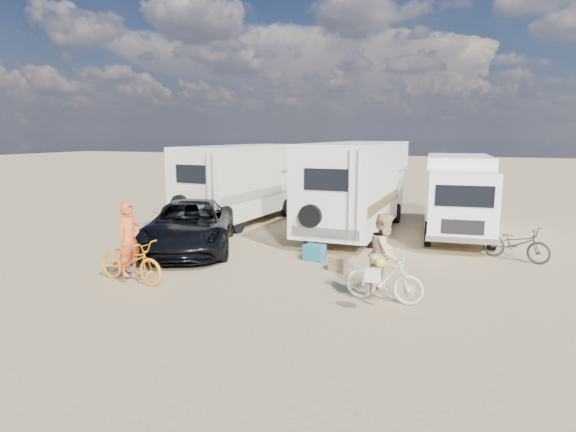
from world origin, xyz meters
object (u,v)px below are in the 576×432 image
(rider_woman, at_px, (384,262))
(crate, at_px, (341,263))
(bike_man, at_px, (131,261))
(rv_main, at_px, (357,188))
(rv_left, at_px, (243,184))
(rider_man, at_px, (130,246))
(bike_woman, at_px, (384,279))
(bike_parked, at_px, (516,243))
(cooler, at_px, (314,252))
(dark_suv, at_px, (190,226))
(box_truck, at_px, (458,197))

(rider_woman, xyz_separation_m, crate, (-1.40, 1.97, -0.66))
(bike_man, bearing_deg, rv_main, -16.80)
(rv_left, height_order, rider_man, rv_left)
(rv_main, xyz_separation_m, bike_woman, (2.10, -7.10, -1.08))
(rv_left, distance_m, rider_woman, 10.02)
(crate, bearing_deg, bike_parked, 31.90)
(rv_left, relative_size, rider_man, 3.82)
(bike_parked, bearing_deg, rv_main, 88.09)
(crate, bearing_deg, rv_left, 134.48)
(rider_man, xyz_separation_m, rider_woman, (5.82, 0.67, -0.02))
(cooler, bearing_deg, dark_suv, -169.37)
(bike_woman, bearing_deg, rider_man, 102.70)
(rider_man, distance_m, bike_parked, 10.21)
(cooler, bearing_deg, crate, -29.14)
(dark_suv, bearing_deg, rv_main, 22.85)
(rv_main, xyz_separation_m, bike_parked, (4.99, -2.46, -1.10))
(bike_man, bearing_deg, rider_man, -171.19)
(rider_woman, bearing_deg, bike_woman, 0.00)
(bike_man, distance_m, cooler, 4.88)
(rv_main, distance_m, dark_suv, 6.11)
(rider_man, bearing_deg, rv_main, -16.80)
(rv_main, height_order, rider_man, rv_main)
(rv_main, height_order, dark_suv, rv_main)
(rv_left, bearing_deg, dark_suv, -78.59)
(rv_main, distance_m, rv_left, 4.64)
(box_truck, xyz_separation_m, bike_woman, (-1.29, -7.46, -0.86))
(rider_woman, distance_m, crate, 2.50)
(rider_woman, height_order, bike_parked, rider_woman)
(rv_left, xyz_separation_m, cooler, (4.39, -4.66, -1.29))
(box_truck, bearing_deg, rv_main, -177.61)
(box_truck, xyz_separation_m, crate, (-2.69, -5.49, -1.17))
(rider_man, height_order, crate, rider_man)
(dark_suv, bearing_deg, rider_man, -106.84)
(box_truck, relative_size, bike_parked, 3.30)
(rider_woman, relative_size, crate, 3.55)
(dark_suv, bearing_deg, bike_man, -106.84)
(box_truck, height_order, rider_woman, box_truck)
(rv_left, xyz_separation_m, box_truck, (8.02, 0.06, -0.15))
(rv_main, relative_size, rider_man, 4.38)
(cooler, bearing_deg, rv_main, 96.70)
(rv_main, relative_size, bike_parked, 4.14)
(rider_man, height_order, rider_woman, rider_man)
(rv_main, xyz_separation_m, crate, (0.70, -5.13, -1.39))
(rv_left, distance_m, rider_man, 8.14)
(dark_suv, relative_size, rider_man, 3.06)
(dark_suv, relative_size, bike_man, 2.72)
(rv_left, xyz_separation_m, rider_man, (0.91, -8.07, -0.65))
(rv_left, xyz_separation_m, bike_man, (0.91, -8.07, -1.00))
(bike_parked, bearing_deg, cooler, 134.33)
(dark_suv, bearing_deg, rv_left, 71.92)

